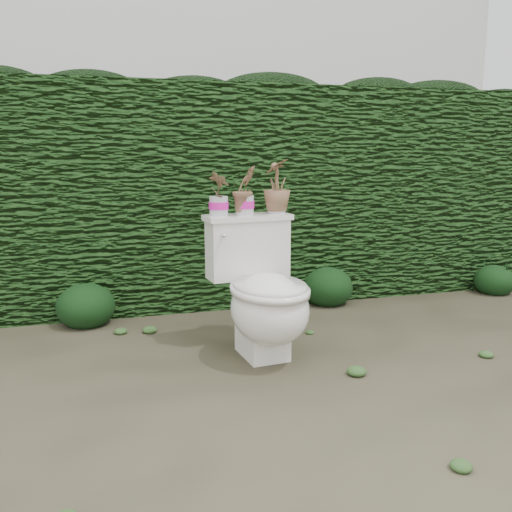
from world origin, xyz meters
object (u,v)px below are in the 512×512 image
object	(u,v)px
potted_plant_left	(219,195)
potted_plant_right	(277,188)
toilet	(264,295)
potted_plant_center	(245,191)

from	to	relation	value
potted_plant_left	potted_plant_right	xyz separation A→B (m)	(0.35, 0.04, 0.03)
toilet	potted_plant_right	distance (m)	0.64
toilet	potted_plant_center	xyz separation A→B (m)	(-0.04, 0.24, 0.55)
toilet	potted_plant_left	xyz separation A→B (m)	(-0.20, 0.22, 0.54)
potted_plant_center	potted_plant_left	bearing A→B (deg)	160.58
potted_plant_left	potted_plant_center	size ratio (longest dim) A/B	0.88
potted_plant_left	potted_plant_center	distance (m)	0.16
toilet	potted_plant_right	xyz separation A→B (m)	(0.16, 0.26, 0.57)
potted_plant_center	toilet	bearing A→B (deg)	-104.97
toilet	potted_plant_left	bearing A→B (deg)	126.13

